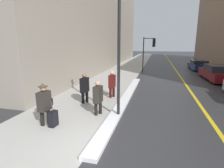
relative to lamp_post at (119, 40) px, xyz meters
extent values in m
plane|color=#2D2D30|center=(-0.28, -2.43, -3.16)|extent=(160.00, 160.00, 0.00)
cube|color=#B2AFA8|center=(-2.28, 12.57, -3.15)|extent=(4.00, 80.00, 0.01)
cube|color=gold|center=(3.72, 12.57, -3.16)|extent=(0.16, 80.00, 0.00)
cube|color=white|center=(-0.13, 2.48, -3.10)|extent=(0.50, 11.16, 0.13)
cylinder|color=black|center=(0.00, 0.00, -0.61)|extent=(0.12, 0.12, 5.11)
cylinder|color=black|center=(-0.05, 12.92, -1.26)|extent=(0.11, 0.11, 3.81)
cylinder|color=black|center=(0.50, 12.89, 0.50)|extent=(1.10, 0.13, 0.07)
cube|color=black|center=(1.05, 12.86, 0.05)|extent=(0.31, 0.22, 0.90)
sphere|color=red|center=(1.05, 12.98, 0.34)|extent=(0.19, 0.19, 0.19)
sphere|color=orange|center=(1.05, 12.98, 0.05)|extent=(0.19, 0.19, 0.19)
sphere|color=green|center=(1.05, 12.98, -0.24)|extent=(0.19, 0.19, 0.19)
cylinder|color=black|center=(-2.46, -1.32, -2.74)|extent=(0.15, 0.15, 0.84)
cylinder|color=black|center=(-2.59, -1.54, -2.74)|extent=(0.15, 0.15, 0.84)
cube|color=#2D2823|center=(-2.52, -1.43, -2.21)|extent=(0.32, 0.52, 0.73)
sphere|color=tan|center=(-2.52, -1.43, -1.71)|extent=(0.23, 0.23, 0.23)
cylinder|color=#4C3823|center=(-2.52, -1.43, -1.65)|extent=(0.35, 0.35, 0.01)
cone|color=#4C3823|center=(-2.52, -1.43, -1.58)|extent=(0.21, 0.21, 0.14)
cube|color=black|center=(-2.51, -1.08, -2.37)|extent=(0.11, 0.22, 0.28)
cylinder|color=black|center=(-0.84, 0.12, -2.75)|extent=(0.14, 0.14, 0.81)
cylinder|color=black|center=(-0.97, -0.10, -2.75)|extent=(0.14, 0.14, 0.81)
cube|color=#2D2823|center=(-0.90, 0.01, -2.23)|extent=(0.31, 0.50, 0.71)
sphere|color=tan|center=(-0.90, 0.01, -1.75)|extent=(0.22, 0.22, 0.22)
cylinder|color=black|center=(-2.02, 1.45, -2.73)|extent=(0.15, 0.15, 0.85)
cylinder|color=black|center=(-2.15, 1.22, -2.73)|extent=(0.15, 0.15, 0.85)
cube|color=black|center=(-2.09, 1.33, -2.19)|extent=(0.32, 0.53, 0.75)
sphere|color=#8C664C|center=(-2.09, 1.33, -1.68)|extent=(0.23, 0.23, 0.23)
cylinder|color=#340C0C|center=(-0.90, 2.77, -2.74)|extent=(0.15, 0.15, 0.83)
cylinder|color=#340C0C|center=(-1.03, 2.55, -2.74)|extent=(0.15, 0.15, 0.83)
cube|color=#561414|center=(-0.96, 2.66, -2.21)|extent=(0.32, 0.52, 0.73)
sphere|color=beige|center=(-0.96, 2.66, -1.71)|extent=(0.23, 0.23, 0.23)
cube|color=#600F14|center=(6.53, 9.85, -2.66)|extent=(1.98, 4.87, 0.69)
cube|color=black|center=(6.53, 9.73, -2.08)|extent=(1.76, 2.56, 0.48)
cylinder|color=black|center=(5.71, 11.31, -2.82)|extent=(0.26, 0.68, 0.67)
cylinder|color=black|center=(7.26, 11.36, -2.82)|extent=(0.26, 0.68, 0.67)
cylinder|color=black|center=(5.81, 8.33, -2.82)|extent=(0.26, 0.68, 0.67)
cube|color=navy|center=(6.37, 16.40, -2.71)|extent=(1.85, 4.25, 0.60)
cube|color=black|center=(6.38, 16.30, -2.21)|extent=(1.65, 2.23, 0.41)
cylinder|color=black|center=(5.61, 17.68, -2.83)|extent=(0.26, 0.66, 0.65)
cylinder|color=black|center=(7.05, 17.73, -2.83)|extent=(0.26, 0.66, 0.65)
cylinder|color=black|center=(5.70, 15.08, -2.83)|extent=(0.26, 0.66, 0.65)
cylinder|color=black|center=(7.13, 15.12, -2.83)|extent=(0.26, 0.66, 0.65)
cube|color=black|center=(-2.16, -1.48, -2.86)|extent=(0.23, 0.37, 0.60)
cylinder|color=#4C4C51|center=(-2.16, -1.48, -2.38)|extent=(0.02, 0.02, 0.35)
camera|label=1|loc=(1.48, -6.80, -0.16)|focal=28.00mm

